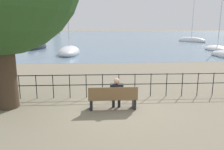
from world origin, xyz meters
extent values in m
plane|color=#7A705B|center=(0.00, 0.00, 0.00)|extent=(1000.00, 1000.00, 0.00)
cube|color=slate|center=(0.00, 161.31, 0.00)|extent=(600.00, 300.00, 0.01)
cylinder|color=#423323|center=(-4.04, 0.41, 1.47)|extent=(0.82, 0.82, 2.94)
cube|color=brown|center=(0.00, 0.00, 0.42)|extent=(1.83, 0.45, 0.05)
cube|color=brown|center=(0.00, -0.21, 0.68)|extent=(1.83, 0.04, 0.45)
cube|color=black|center=(-0.81, 0.00, 0.20)|extent=(0.10, 0.41, 0.40)
cube|color=black|center=(0.81, 0.00, 0.20)|extent=(0.10, 0.41, 0.40)
cylinder|color=black|center=(0.03, 0.16, 0.23)|extent=(0.11, 0.11, 0.45)
cylinder|color=black|center=(0.25, 0.16, 0.23)|extent=(0.11, 0.11, 0.45)
cube|color=black|center=(0.14, 0.07, 0.50)|extent=(0.41, 0.26, 0.14)
cube|color=black|center=(0.14, -0.02, 0.71)|extent=(0.49, 0.24, 0.52)
sphere|color=tan|center=(0.14, -0.02, 1.09)|extent=(0.22, 0.22, 0.22)
cylinder|color=black|center=(-4.67, 1.45, 0.53)|extent=(0.04, 0.04, 1.05)
cylinder|color=black|center=(-3.95, 1.45, 0.53)|extent=(0.04, 0.04, 1.05)
cylinder|color=black|center=(-3.23, 1.45, 0.53)|extent=(0.04, 0.04, 1.05)
cylinder|color=black|center=(-2.51, 1.45, 0.53)|extent=(0.04, 0.04, 1.05)
cylinder|color=black|center=(-1.79, 1.45, 0.53)|extent=(0.04, 0.04, 1.05)
cylinder|color=black|center=(-1.08, 1.45, 0.53)|extent=(0.04, 0.04, 1.05)
cylinder|color=black|center=(-0.36, 1.45, 0.53)|extent=(0.04, 0.04, 1.05)
cylinder|color=black|center=(0.36, 1.45, 0.53)|extent=(0.04, 0.04, 1.05)
cylinder|color=black|center=(1.08, 1.45, 0.53)|extent=(0.04, 0.04, 1.05)
cylinder|color=black|center=(1.79, 1.45, 0.53)|extent=(0.04, 0.04, 1.05)
cylinder|color=black|center=(2.51, 1.45, 0.53)|extent=(0.04, 0.04, 1.05)
cylinder|color=black|center=(3.23, 1.45, 0.53)|extent=(0.04, 0.04, 1.05)
cylinder|color=black|center=(3.95, 1.45, 0.53)|extent=(0.04, 0.04, 1.05)
cylinder|color=black|center=(4.67, 1.45, 0.53)|extent=(0.04, 0.04, 1.05)
cylinder|color=black|center=(0.00, 1.45, 1.02)|extent=(15.08, 0.04, 0.04)
cylinder|color=black|center=(0.00, 1.45, 0.58)|extent=(15.08, 0.04, 0.04)
ellipsoid|color=white|center=(20.86, 41.82, 0.32)|extent=(4.76, 8.25, 1.61)
cylinder|color=silver|center=(20.86, 41.82, 6.45)|extent=(0.14, 0.14, 11.28)
ellipsoid|color=black|center=(-9.75, 25.75, 0.27)|extent=(2.54, 5.93, 1.37)
cylinder|color=silver|center=(-9.75, 25.75, 4.42)|extent=(0.14, 0.14, 7.46)
ellipsoid|color=white|center=(16.05, 21.75, 0.21)|extent=(2.48, 5.61, 1.04)
cylinder|color=silver|center=(16.05, 21.75, 5.57)|extent=(0.14, 0.14, 10.10)
ellipsoid|color=silver|center=(-4.02, 18.55, 0.28)|extent=(2.53, 6.92, 1.42)
cylinder|color=silver|center=(-4.02, 18.55, 4.68)|extent=(0.14, 0.14, 7.95)
ellipsoid|color=navy|center=(-14.87, 46.16, 0.32)|extent=(2.63, 6.91, 1.60)
cylinder|color=silver|center=(-14.87, 46.16, 5.93)|extent=(0.14, 0.14, 10.26)
cylinder|color=beige|center=(-26.16, 131.28, 8.42)|extent=(4.83, 4.83, 16.85)
cylinder|color=#2D2D33|center=(-26.16, 131.28, 17.87)|extent=(3.38, 3.38, 2.05)
cone|color=#4C1E19|center=(-26.16, 131.28, 19.72)|extent=(3.86, 3.86, 1.64)
camera|label=1|loc=(-0.51, -7.86, 2.98)|focal=35.00mm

